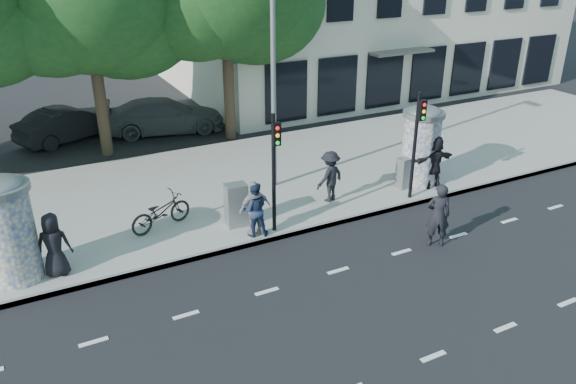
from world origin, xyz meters
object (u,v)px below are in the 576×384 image
ad_column_left (7,227)px  street_lamp (274,44)px  car_right (164,116)px  car_mid (69,123)px  traffic_pole_near (275,162)px  cabinet_right (405,173)px  cabinet_left (236,205)px  ped_a (54,245)px  traffic_pole_far (417,135)px  man_road (438,215)px  ped_e (255,209)px  ad_column_right (421,143)px  ped_d (330,176)px  ped_f (434,161)px  ped_c (254,209)px  bicycle (161,212)px

ad_column_left → street_lamp: street_lamp is taller
car_right → car_mid: bearing=89.6°
street_lamp → car_mid: size_ratio=1.87×
traffic_pole_near → cabinet_right: size_ratio=3.29×
ad_column_left → car_mid: 11.01m
car_mid → cabinet_left: bearing=172.5°
ad_column_left → car_mid: (2.70, 10.64, -0.83)m
ped_a → traffic_pole_far: bearing=-163.4°
cabinet_right → car_right: 11.09m
man_road → ped_e: bearing=-2.6°
car_right → ad_column_right: bearing=-136.9°
ped_e → car_right: bearing=-96.7°
ped_a → ped_d: bearing=-156.9°
ad_column_right → ped_f: ad_column_right is taller
ped_f → ped_c: bearing=6.9°
ped_e → street_lamp: bearing=-129.7°
ad_column_left → ped_f: 12.59m
street_lamp → ped_d: street_lamp is taller
ped_a → ped_c: size_ratio=1.04×
ped_d → ped_a: bearing=-13.1°
ped_c → ped_e: bearing=-163.9°
traffic_pole_far → street_lamp: size_ratio=0.42×
ped_d → car_right: ped_d is taller
traffic_pole_far → car_right: bearing=115.0°
ped_c → cabinet_right: size_ratio=1.51×
ped_e → car_mid: bearing=-77.8°
ad_column_left → traffic_pole_far: traffic_pole_far is taller
ped_c → ped_f: bearing=-160.9°
traffic_pole_far → cabinet_left: size_ratio=2.68×
bicycle → car_right: car_right is taller
ped_c → ped_d: 3.16m
ped_a → ped_d: 8.12m
cabinet_right → ad_column_left: bearing=173.5°
ped_a → man_road: bearing=-178.4°
ped_c → cabinet_right: 5.76m
cabinet_right → cabinet_left: bearing=172.6°
cabinet_right → car_right: car_right is taller
bicycle → cabinet_right: size_ratio=1.83×
ad_column_right → ped_a: 11.52m
ad_column_right → ped_e: (-6.39, -0.85, -0.58)m
ped_a → ped_f: bearing=-161.2°
traffic_pole_near → ped_a: bearing=175.6°
ped_c → ped_e: (0.01, 0.00, 0.02)m
ped_a → bicycle: size_ratio=0.86×
traffic_pole_far → ped_f: size_ratio=1.91×
ad_column_right → car_mid: 14.28m
ad_column_left → ped_a: size_ratio=1.62×
street_lamp → bicycle: bearing=-164.1°
ped_a → bicycle: ped_a is taller
ad_column_right → street_lamp: bearing=156.3°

